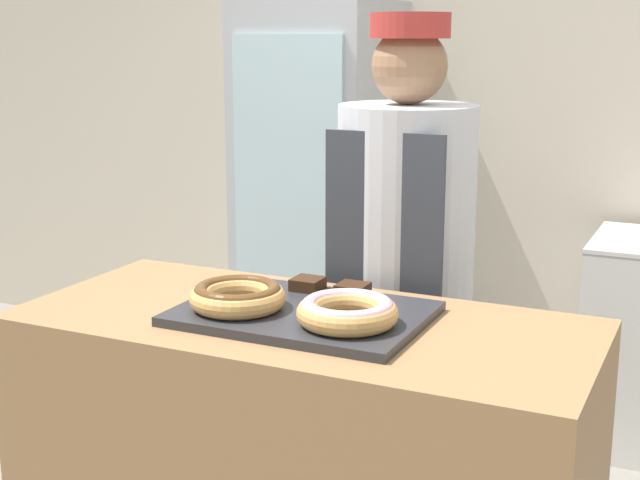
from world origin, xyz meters
The scene contains 8 objects.
wall_back centered at (0.00, 2.13, 1.35)m, with size 8.00×0.06×2.70m.
serving_tray centered at (0.00, 0.00, 0.96)m, with size 0.61×0.43×0.02m.
donut_chocolate_glaze centered at (-0.15, -0.07, 1.01)m, with size 0.24×0.24×0.06m.
donut_light_glaze centered at (0.15, -0.07, 1.01)m, with size 0.24×0.24×0.06m.
brownie_back_left centered at (-0.07, 0.16, 0.99)m, with size 0.08×0.08×0.03m.
brownie_back_right centered at (0.07, 0.16, 0.99)m, with size 0.08×0.08×0.03m.
baker_person centered at (0.06, 0.59, 0.89)m, with size 0.42×0.42×1.71m.
beverage_fridge centered at (-0.77, 1.74, 0.90)m, with size 0.62×0.66×1.79m.
Camera 1 is at (0.94, -1.90, 1.64)m, focal length 50.00 mm.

